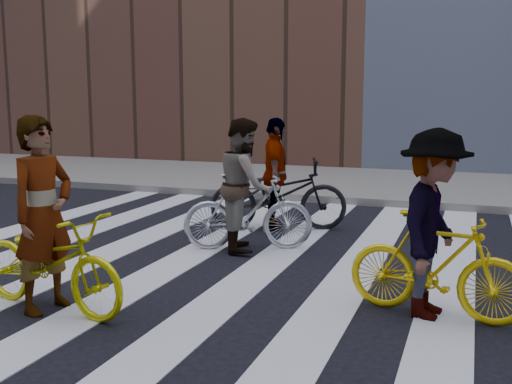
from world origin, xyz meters
The scene contains 11 objects.
ground centered at (0.00, 0.00, 0.00)m, with size 100.00×100.00×0.00m, color black.
sidewalk_far centered at (0.00, 7.50, 0.07)m, with size 100.00×5.00×0.15m, color gray.
zebra_crosswalk centered at (0.00, 0.00, 0.01)m, with size 8.25×10.00×0.01m.
bike_yellow_left centered at (-0.93, -1.82, 0.50)m, with size 0.66×1.89×0.99m, color #D0D10B.
bike_silver_mid centered at (0.05, 1.09, 0.53)m, with size 0.50×1.78×1.07m, color silver.
bike_yellow_right centered at (2.66, -0.70, 0.51)m, with size 0.48×1.70×1.02m, color yellow.
bike_dark_rear centered at (0.04, 2.45, 0.57)m, with size 0.76×2.17×1.14m, color black.
rider_left centered at (-0.98, -1.82, 0.96)m, with size 0.70×0.46×1.93m, color slate.
rider_mid centered at (0.00, 1.09, 0.91)m, with size 0.88×0.69×1.82m, color slate.
rider_right centered at (2.61, -0.70, 0.91)m, with size 1.17×0.67×1.81m, color slate.
rider_rear centered at (-0.01, 2.45, 0.89)m, with size 1.04×0.43×1.78m, color slate.
Camera 1 is at (2.94, -6.47, 2.10)m, focal length 42.00 mm.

